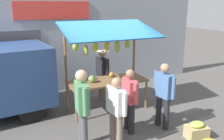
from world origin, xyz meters
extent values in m
plane|color=#514F4C|center=(0.00, 0.00, 0.00)|extent=(40.00, 40.00, 0.00)
cube|color=#8C939E|center=(0.00, -2.20, 1.70)|extent=(9.00, 0.25, 3.40)
cube|color=red|center=(0.99, -2.06, 2.75)|extent=(2.40, 0.06, 0.56)
cube|color=#47474C|center=(2.38, -2.07, 1.10)|extent=(1.90, 0.04, 2.10)
cube|color=brown|center=(0.00, 0.00, 0.85)|extent=(2.20, 0.90, 0.05)
cylinder|color=brown|center=(1.04, 0.39, 0.41)|extent=(0.06, 0.06, 0.83)
cylinder|color=brown|center=(-1.04, 0.39, 0.41)|extent=(0.06, 0.06, 0.83)
cylinder|color=brown|center=(1.04, -0.39, 0.41)|extent=(0.06, 0.06, 0.83)
cylinder|color=brown|center=(-1.04, -0.39, 0.41)|extent=(0.06, 0.06, 0.83)
cylinder|color=brown|center=(1.06, -0.40, 1.18)|extent=(0.07, 0.07, 2.35)
cylinder|color=brown|center=(-1.06, -0.40, 1.18)|extent=(0.07, 0.07, 2.35)
cylinder|color=brown|center=(0.00, -0.40, 2.15)|extent=(2.12, 0.06, 0.06)
cube|color=#19518C|center=(0.00, 0.15, 2.30)|extent=(2.50, 1.46, 0.39)
cylinder|color=brown|center=(-0.82, -0.39, 2.04)|extent=(0.01, 0.01, 0.22)
ellipsoid|color=#B2CC4C|center=(-0.82, -0.39, 1.79)|extent=(0.24, 0.22, 0.28)
cylinder|color=brown|center=(-0.49, -0.39, 2.03)|extent=(0.01, 0.01, 0.23)
ellipsoid|color=#B2CC4C|center=(-0.49, -0.39, 1.73)|extent=(0.22, 0.22, 0.37)
cylinder|color=brown|center=(-0.16, -0.41, 2.05)|extent=(0.01, 0.01, 0.19)
ellipsoid|color=yellow|center=(-0.16, -0.41, 1.78)|extent=(0.23, 0.23, 0.35)
cylinder|color=brown|center=(0.19, -0.42, 2.02)|extent=(0.01, 0.01, 0.25)
ellipsoid|color=yellow|center=(0.19, -0.42, 1.76)|extent=(0.21, 0.20, 0.27)
cylinder|color=brown|center=(0.47, -0.41, 2.01)|extent=(0.01, 0.01, 0.28)
ellipsoid|color=#B2CC4C|center=(0.47, -0.41, 1.71)|extent=(0.16, 0.19, 0.33)
cylinder|color=brown|center=(0.76, -0.41, 2.05)|extent=(0.01, 0.01, 0.20)
ellipsoid|color=#B2CC4C|center=(0.76, -0.41, 1.82)|extent=(0.25, 0.23, 0.26)
ellipsoid|color=gold|center=(0.66, -0.26, 0.93)|extent=(0.19, 0.22, 0.10)
ellipsoid|color=orange|center=(-0.23, -0.24, 0.95)|extent=(0.25, 0.26, 0.14)
sphere|color=#729E4C|center=(0.47, 0.01, 0.98)|extent=(0.20, 0.20, 0.20)
cylinder|color=#726656|center=(-0.14, -0.88, 0.39)|extent=(0.14, 0.14, 0.79)
cylinder|color=#726656|center=(-0.17, -0.62, 0.39)|extent=(0.14, 0.14, 0.79)
cube|color=black|center=(-0.16, -0.75, 1.07)|extent=(0.27, 0.50, 0.56)
cylinder|color=black|center=(-0.13, -1.05, 1.09)|extent=(0.09, 0.09, 0.51)
cylinder|color=black|center=(-0.19, -0.45, 1.09)|extent=(0.09, 0.09, 0.51)
sphere|color=#A87A5B|center=(-0.16, -0.75, 1.49)|extent=(0.22, 0.22, 0.22)
cylinder|color=beige|center=(-0.16, -0.75, 1.55)|extent=(0.41, 0.41, 0.02)
cylinder|color=#232328|center=(0.04, 1.47, 0.38)|extent=(0.14, 0.14, 0.75)
cylinder|color=#232328|center=(0.02, 1.22, 0.38)|extent=(0.14, 0.14, 0.75)
cube|color=#BF4C51|center=(0.03, 1.35, 1.02)|extent=(0.25, 0.47, 0.53)
cylinder|color=#BF4C51|center=(0.05, 1.63, 1.04)|extent=(0.09, 0.09, 0.49)
cylinder|color=#BF4C51|center=(0.01, 1.06, 1.04)|extent=(0.09, 0.09, 0.49)
sphere|color=#8C664C|center=(0.03, 1.35, 1.42)|extent=(0.21, 0.21, 0.21)
cylinder|color=#4C4C51|center=(1.27, 1.74, 0.43)|extent=(0.14, 0.14, 0.85)
cylinder|color=#4C4C51|center=(1.24, 1.46, 0.43)|extent=(0.14, 0.14, 0.85)
cube|color=#518C5B|center=(1.26, 1.60, 1.15)|extent=(0.28, 0.54, 0.60)
cylinder|color=#518C5B|center=(1.30, 1.91, 1.18)|extent=(0.09, 0.09, 0.55)
cylinder|color=#518C5B|center=(1.22, 1.28, 1.18)|extent=(0.09, 0.09, 0.55)
sphere|color=tan|center=(1.26, 1.60, 1.60)|extent=(0.23, 0.23, 0.23)
cylinder|color=#232328|center=(-0.82, 1.64, 0.40)|extent=(0.14, 0.14, 0.80)
cylinder|color=#232328|center=(-0.78, 1.38, 0.40)|extent=(0.14, 0.14, 0.80)
cube|color=#476B9E|center=(-0.80, 1.51, 1.08)|extent=(0.28, 0.51, 0.57)
cylinder|color=#476B9E|center=(-0.84, 1.81, 1.10)|extent=(0.09, 0.09, 0.52)
cylinder|color=#476B9E|center=(-0.76, 1.21, 1.10)|extent=(0.09, 0.09, 0.52)
sphere|color=#A87A5B|center=(-0.80, 1.51, 1.50)|extent=(0.22, 0.22, 0.22)
cylinder|color=#726656|center=(0.55, 1.87, 0.37)|extent=(0.14, 0.14, 0.75)
cylinder|color=#726656|center=(0.59, 1.63, 0.37)|extent=(0.14, 0.14, 0.75)
cube|color=silver|center=(0.57, 1.75, 1.01)|extent=(0.29, 0.48, 0.53)
cylinder|color=silver|center=(0.52, 2.03, 1.03)|extent=(0.09, 0.09, 0.49)
cylinder|color=silver|center=(0.61, 1.47, 1.03)|extent=(0.09, 0.09, 0.49)
sphere|color=#A87A5B|center=(0.57, 1.75, 1.41)|extent=(0.21, 0.21, 0.21)
cylinder|color=black|center=(2.09, -0.07, 0.33)|extent=(0.68, 0.25, 0.66)
cylinder|color=black|center=(2.27, -1.73, 0.33)|extent=(0.68, 0.25, 0.66)
cube|color=tan|center=(-1.19, 2.28, 0.15)|extent=(0.52, 0.42, 0.30)
ellipsoid|color=#B2CC4C|center=(-1.19, 2.28, 0.35)|extent=(0.36, 0.26, 0.12)
camera|label=1|loc=(2.59, 5.95, 2.95)|focal=38.99mm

